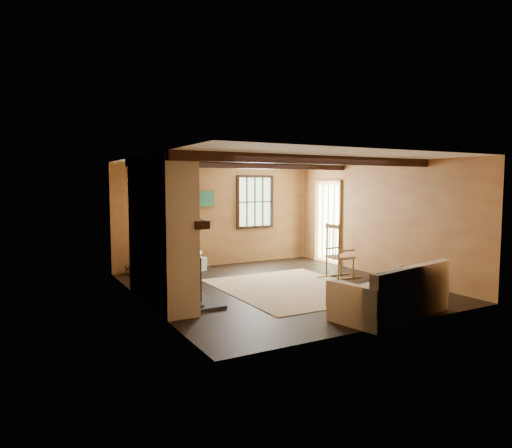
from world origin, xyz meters
TOP-DOWN VIEW (x-y plane):
  - ground at (0.00, 0.00)m, footprint 5.50×5.50m
  - room_envelope at (0.22, 0.26)m, footprint 5.02×5.52m
  - fireplace at (-2.23, -0.00)m, footprint 1.02×2.30m
  - rug at (0.20, -0.20)m, footprint 2.50×3.00m
  - rocking_chair at (1.54, 0.12)m, footprint 0.82×0.47m
  - sofa at (0.53, -2.40)m, footprint 2.06×1.23m
  - firewood_pile at (-1.96, 2.55)m, footprint 0.59×0.11m
  - laundry_basket at (-0.82, 2.28)m, footprint 0.60×0.53m
  - basket_pillow at (-0.82, 2.28)m, footprint 0.44×0.36m
  - armchair at (-1.42, 2.12)m, footprint 1.08×1.06m

SIDE VIEW (x-z plane):
  - ground at x=0.00m, z-range 0.00..0.00m
  - rug at x=0.20m, z-range 0.00..0.01m
  - firewood_pile at x=-1.96m, z-range 0.00..0.21m
  - laundry_basket at x=-0.82m, z-range 0.00..0.30m
  - sofa at x=0.53m, z-range -0.11..0.67m
  - armchair at x=-1.42m, z-range 0.00..0.75m
  - basket_pillow at x=-0.82m, z-range 0.30..0.51m
  - rocking_chair at x=1.54m, z-range -0.09..1.05m
  - fireplace at x=-2.23m, z-range -0.10..2.30m
  - room_envelope at x=0.22m, z-range 0.41..2.85m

